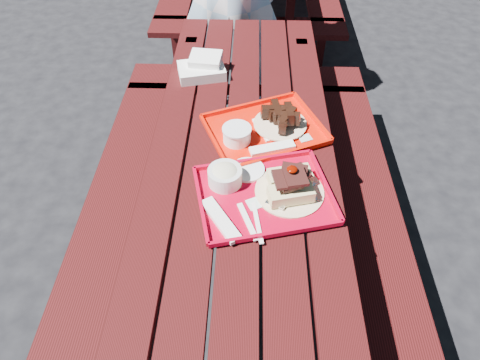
% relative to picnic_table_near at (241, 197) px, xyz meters
% --- Properties ---
extents(ground, '(60.00, 60.00, 0.00)m').
position_rel_picnic_table_near_xyz_m(ground, '(0.00, 0.00, -0.56)').
color(ground, black).
rests_on(ground, ground).
extents(picnic_table_near, '(1.41, 2.40, 0.75)m').
position_rel_picnic_table_near_xyz_m(picnic_table_near, '(0.00, 0.00, 0.00)').
color(picnic_table_near, '#390B0C').
rests_on(picnic_table_near, ground).
extents(near_tray, '(0.54, 0.46, 0.15)m').
position_rel_picnic_table_near_xyz_m(near_tray, '(0.08, -0.15, 0.23)').
color(near_tray, '#AF0321').
rests_on(near_tray, picnic_table_near).
extents(far_tray, '(0.56, 0.50, 0.08)m').
position_rel_picnic_table_near_xyz_m(far_tray, '(0.09, 0.19, 0.21)').
color(far_tray, red).
rests_on(far_tray, picnic_table_near).
extents(white_cloth, '(0.25, 0.21, 0.09)m').
position_rel_picnic_table_near_xyz_m(white_cloth, '(-0.20, 0.62, 0.23)').
color(white_cloth, white).
rests_on(white_cloth, picnic_table_near).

